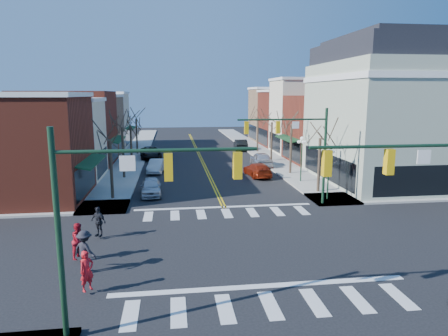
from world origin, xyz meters
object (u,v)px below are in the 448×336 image
object	(u,v)px
car_left_far	(151,153)
car_right_near	(258,170)
pedestrian_red_a	(87,271)
pedestrian_red_b	(79,241)
victorian_corner	(392,111)
lamppost_midblock	(302,151)
car_left_mid	(156,166)
car_right_mid	(261,159)
pedestrian_dark_a	(98,221)
car_right_far	(241,145)
lamppost_corner	(329,163)
car_left_near	(151,187)
pedestrian_dark_b	(85,250)

from	to	relation	value
car_left_far	car_right_near	bearing A→B (deg)	-54.22
pedestrian_red_a	pedestrian_red_b	bearing A→B (deg)	63.04
victorian_corner	pedestrian_red_b	bearing A→B (deg)	-148.43
lamppost_midblock	car_right_near	distance (m)	5.27
car_right_near	pedestrian_red_b	xyz separation A→B (m)	(-13.16, -19.09, 0.37)
car_left_far	car_right_near	distance (m)	16.96
victorian_corner	car_left_mid	xyz separation A→B (m)	(-21.87, 7.33, -5.98)
victorian_corner	car_right_near	bearing A→B (deg)	161.93
car_right_mid	pedestrian_dark_a	size ratio (longest dim) A/B	2.80
lamppost_midblock	car_right_far	bearing A→B (deg)	94.57
lamppost_midblock	car_left_mid	distance (m)	15.37
car_left_mid	car_right_far	world-z (taller)	car_right_far
lamppost_corner	pedestrian_red_b	distance (m)	19.07
car_left_mid	pedestrian_red_a	distance (m)	26.18
car_left_far	pedestrian_red_a	size ratio (longest dim) A/B	3.23
car_right_far	pedestrian_red_a	xyz separation A→B (m)	(-13.70, -41.79, 0.22)
car_left_near	victorian_corner	bearing A→B (deg)	4.07
lamppost_midblock	pedestrian_red_a	world-z (taller)	lamppost_midblock
car_left_near	pedestrian_red_a	xyz separation A→B (m)	(-1.83, -16.33, 0.31)
pedestrian_red_b	pedestrian_dark_a	bearing A→B (deg)	12.85
car_right_mid	pedestrian_red_a	distance (m)	31.28
car_right_far	pedestrian_dark_b	size ratio (longest dim) A/B	2.56
car_left_near	car_right_far	size ratio (longest dim) A/B	0.86
car_right_mid	car_left_far	bearing A→B (deg)	-29.14
pedestrian_dark_b	car_right_mid	bearing A→B (deg)	-84.93
lamppost_corner	car_right_far	bearing A→B (deg)	93.55
lamppost_midblock	pedestrian_red_b	xyz separation A→B (m)	(-16.56, -15.77, -1.91)
car_left_mid	car_right_mid	xyz separation A→B (m)	(11.77, 2.01, 0.15)
pedestrian_dark_b	lamppost_midblock	bearing A→B (deg)	-99.26
lamppost_midblock	car_left_near	size ratio (longest dim) A/B	1.05
lamppost_corner	pedestrian_dark_a	xyz separation A→B (m)	(-16.17, -6.20, -1.94)
car_left_far	pedestrian_red_a	world-z (taller)	pedestrian_red_a
car_left_near	car_left_far	size ratio (longest dim) A/B	0.74
pedestrian_red_a	pedestrian_dark_b	world-z (taller)	pedestrian_dark_b
car_right_mid	car_right_far	xyz separation A→B (m)	(0.00, 13.68, -0.04)
lamppost_midblock	car_left_near	world-z (taller)	lamppost_midblock
car_left_near	car_right_near	world-z (taller)	car_left_near
car_left_near	car_right_far	world-z (taller)	car_right_far
victorian_corner	pedestrian_dark_a	xyz separation A→B (m)	(-24.47, -12.20, -5.63)
lamppost_midblock	pedestrian_dark_a	bearing A→B (deg)	-141.86
pedestrian_dark_a	lamppost_corner	bearing A→B (deg)	54.96
pedestrian_red_b	car_left_near	bearing A→B (deg)	7.37
car_left_near	car_left_mid	bearing A→B (deg)	87.12
pedestrian_dark_a	lamppost_midblock	bearing A→B (deg)	72.13
car_right_near	pedestrian_dark_a	size ratio (longest dim) A/B	2.71
car_left_mid	car_left_near	bearing A→B (deg)	-83.28
victorian_corner	lamppost_corner	xyz separation A→B (m)	(-8.30, -6.00, -3.70)
victorian_corner	lamppost_corner	bearing A→B (deg)	-144.14
victorian_corner	car_right_near	world-z (taller)	victorian_corner
car_left_mid	car_left_far	xyz separation A→B (m)	(-1.03, 9.22, 0.09)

